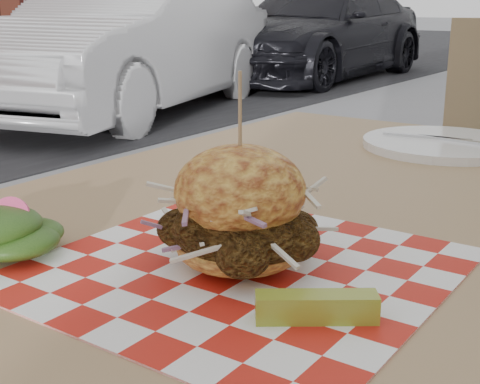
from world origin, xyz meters
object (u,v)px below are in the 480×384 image
at_px(car_dark, 318,31).
at_px(sandwich, 240,216).
at_px(car_white, 132,43).
at_px(patio_table, 329,266).

xyz_separation_m(car_dark, sandwich, (3.94, -7.42, 0.20)).
bearing_deg(car_white, patio_table, -58.28).
distance_m(car_dark, sandwich, 8.41).
relative_size(car_white, patio_table, 3.15).
height_order(car_white, car_dark, car_white).
bearing_deg(sandwich, car_dark, 117.97).
xyz_separation_m(patio_table, sandwich, (0.02, -0.23, 0.13)).
bearing_deg(car_dark, patio_table, -62.32).
distance_m(car_white, patio_table, 5.42).
xyz_separation_m(car_dark, patio_table, (3.92, -7.20, 0.07)).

